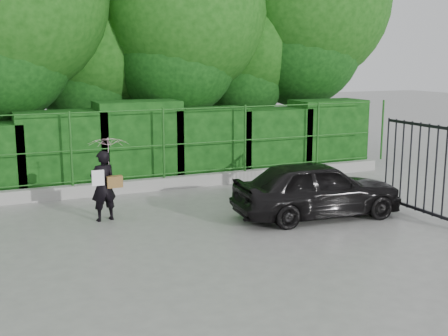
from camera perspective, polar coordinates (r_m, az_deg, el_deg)
name	(u,v)px	position (r m, az deg, el deg)	size (l,w,h in m)	color
ground	(218,242)	(10.35, -0.60, -7.54)	(80.00, 80.00, 0.00)	gray
kerb	(149,185)	(14.42, -7.59, -1.70)	(14.00, 0.25, 0.30)	#9E9E99
fence	(157,144)	(14.29, -6.85, 2.48)	(14.13, 0.06, 1.80)	#1C5318
hedge	(142,147)	(15.24, -8.31, 2.17)	(14.20, 1.20, 2.22)	black
trees	(152,14)	(17.55, -7.29, 15.22)	(17.10, 6.15, 8.08)	black
gate	(444,166)	(12.02, 21.46, 0.14)	(0.22, 2.33, 2.36)	black
woman	(107,166)	(11.76, -11.81, 0.20)	(0.86, 0.84, 1.74)	black
car	(317,189)	(11.99, 9.43, -2.08)	(1.44, 3.58, 1.22)	black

